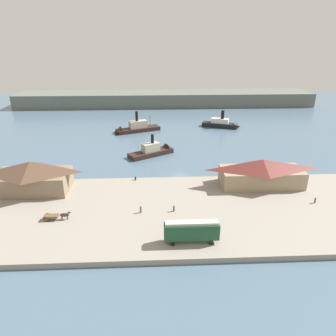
# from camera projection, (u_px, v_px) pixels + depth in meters

# --- Properties ---
(ground_plane) EXTENTS (320.00, 320.00, 0.00)m
(ground_plane) POSITION_uv_depth(u_px,v_px,m) (180.00, 175.00, 92.88)
(ground_plane) COLOR slate
(quay_promenade) EXTENTS (110.00, 36.00, 1.20)m
(quay_promenade) POSITION_uv_depth(u_px,v_px,m) (188.00, 211.00, 72.35)
(quay_promenade) COLOR gray
(quay_promenade) RESTS_ON ground
(seawall_edge) EXTENTS (110.00, 0.80, 1.00)m
(seawall_edge) POSITION_uv_depth(u_px,v_px,m) (181.00, 179.00, 89.37)
(seawall_edge) COLOR slate
(seawall_edge) RESTS_ON ground
(ferry_shed_east_terminal) EXTENTS (18.82, 10.64, 8.06)m
(ferry_shed_east_terminal) POSITION_uv_depth(u_px,v_px,m) (32.00, 176.00, 79.35)
(ferry_shed_east_terminal) COLOR #847056
(ferry_shed_east_terminal) RESTS_ON quay_promenade
(ferry_shed_west_terminal) EXTENTS (22.09, 9.00, 7.37)m
(ferry_shed_west_terminal) POSITION_uv_depth(u_px,v_px,m) (262.00, 172.00, 82.56)
(ferry_shed_west_terminal) COLOR #998466
(ferry_shed_west_terminal) RESTS_ON quay_promenade
(street_tram) EXTENTS (10.62, 2.40, 4.59)m
(street_tram) POSITION_uv_depth(u_px,v_px,m) (192.00, 230.00, 59.19)
(street_tram) COLOR #1E4C2D
(street_tram) RESTS_ON quay_promenade
(horse_cart) EXTENTS (5.90, 1.59, 1.87)m
(horse_cart) POSITION_uv_depth(u_px,v_px,m) (56.00, 216.00, 67.39)
(horse_cart) COLOR brown
(horse_cart) RESTS_ON quay_promenade
(pedestrian_near_cart) EXTENTS (0.39, 0.39, 1.59)m
(pedestrian_near_cart) POSITION_uv_depth(u_px,v_px,m) (174.00, 208.00, 70.75)
(pedestrian_near_cart) COLOR #3D4C42
(pedestrian_near_cart) RESTS_ON quay_promenade
(pedestrian_near_east_shed) EXTENTS (0.37, 0.37, 1.51)m
(pedestrian_near_east_shed) POSITION_uv_depth(u_px,v_px,m) (315.00, 200.00, 74.41)
(pedestrian_near_east_shed) COLOR #3D4C42
(pedestrian_near_east_shed) RESTS_ON quay_promenade
(pedestrian_walking_east) EXTENTS (0.44, 0.44, 1.77)m
(pedestrian_walking_east) POSITION_uv_depth(u_px,v_px,m) (141.00, 209.00, 70.17)
(pedestrian_walking_east) COLOR #6B5B4C
(pedestrian_walking_east) RESTS_ON quay_promenade
(mooring_post_center_west) EXTENTS (0.44, 0.44, 0.90)m
(mooring_post_center_west) POSITION_uv_depth(u_px,v_px,m) (135.00, 178.00, 86.79)
(mooring_post_center_west) COLOR black
(mooring_post_center_west) RESTS_ON quay_promenade
(ferry_mid_harbor) EXTENTS (17.52, 13.29, 8.98)m
(ferry_mid_harbor) POSITION_uv_depth(u_px,v_px,m) (156.00, 151.00, 109.69)
(ferry_mid_harbor) COLOR black
(ferry_mid_harbor) RESTS_ON ground
(ferry_departing_north) EXTENTS (17.97, 10.31, 8.97)m
(ferry_departing_north) POSITION_uv_depth(u_px,v_px,m) (223.00, 124.00, 143.65)
(ferry_departing_north) COLOR black
(ferry_departing_north) RESTS_ON ground
(ferry_moored_east) EXTENTS (21.45, 12.98, 10.58)m
(ferry_moored_east) POSITION_uv_depth(u_px,v_px,m) (133.00, 129.00, 136.37)
(ferry_moored_east) COLOR black
(ferry_moored_east) RESTS_ON ground
(far_headland) EXTENTS (180.00, 24.00, 8.00)m
(far_headland) POSITION_uv_depth(u_px,v_px,m) (165.00, 99.00, 192.88)
(far_headland) COLOR #60665B
(far_headland) RESTS_ON ground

